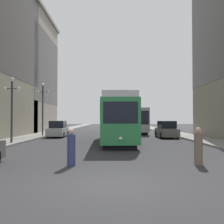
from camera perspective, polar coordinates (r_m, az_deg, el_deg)
The scene contains 12 objects.
ground_plane at distance 8.50m, azimuth -0.91°, elevation -15.33°, with size 200.00×200.00×0.00m, color #303033.
sidewalk_left at distance 49.09m, azimuth -10.49°, elevation -3.75°, with size 2.80×120.00×0.15m, color gray.
sidewalk_right at distance 49.05m, azimuth 10.01°, elevation -3.75°, with size 2.80×120.00×0.15m, color gray.
streetcar at distance 23.18m, azimuth 0.84°, elevation -1.32°, with size 2.94×12.74×3.89m.
transit_bus at distance 39.31m, azimuth 4.94°, elevation -1.61°, with size 2.70×12.33×3.45m.
parked_car_left_mid at distance 30.99m, azimuth -11.54°, elevation -3.66°, with size 1.98×4.76×1.82m.
parked_car_right_far at distance 29.62m, azimuth 11.41°, elevation -3.76°, with size 1.95×4.52×1.82m.
pedestrian_crossing_near at distance 11.81m, azimuth -8.77°, elevation -7.75°, with size 0.36×0.36×1.59m.
pedestrian_crossing_far at distance 12.61m, azimuth 17.79°, elevation -7.16°, with size 0.37×0.37×1.66m.
lamp_post_left_near at distance 22.91m, azimuth -20.64°, elevation 2.55°, with size 1.41×0.36×5.24m.
lamp_post_left_far at distance 32.07m, azimuth -14.61°, elevation 2.22°, with size 1.41×0.36×6.05m.
building_left_midblock at distance 46.27m, azimuth -21.53°, elevation 8.00°, with size 13.61×15.52×18.65m.
Camera 1 is at (0.11, -8.25, 2.03)m, focal length 42.99 mm.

